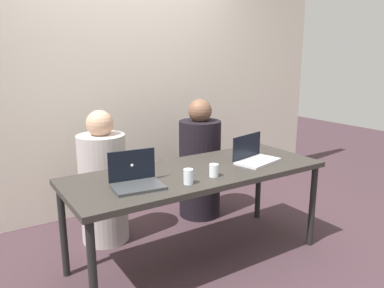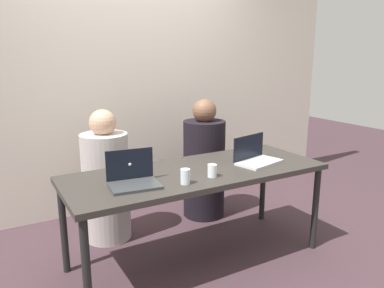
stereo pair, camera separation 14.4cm
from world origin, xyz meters
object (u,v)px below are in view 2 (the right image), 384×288
Objects in this scene: laptop_front_right at (255,157)px; water_glass_left at (185,177)px; person_on_right at (204,165)px; person_on_left at (106,183)px; laptop_front_left at (133,178)px; water_glass_center at (212,172)px.

water_glass_left is (-0.72, -0.17, -0.00)m from laptop_front_right.
person_on_left is at bearing -7.99° from person_on_right.
person_on_left is 3.29× the size of laptop_front_left.
person_on_right is at bearing 43.83° from laptop_front_left.
water_glass_left is at bearing 110.40° from person_on_left.
water_glass_center is 0.87× the size of water_glass_left.
laptop_front_left is at bearing 168.40° from water_glass_center.
water_glass_left is at bearing -18.97° from laptop_front_left.
water_glass_left is at bearing 178.89° from laptop_front_right.
laptop_front_right is 0.73m from water_glass_left.
person_on_left reaches higher than water_glass_left.
person_on_right is at bearing 76.84° from laptop_front_right.
water_glass_center is at bearing 123.74° from person_on_left.
person_on_left is 1.26m from laptop_front_right.
laptop_front_right is (0.98, -0.74, 0.27)m from person_on_left.
person_on_right is at bearing 61.69° from water_glass_center.
laptop_front_left is at bearing 166.97° from laptop_front_right.
person_on_left is 0.98m from water_glass_left.
laptop_front_left is (-1.02, -0.02, 0.00)m from laptop_front_right.
person_on_right reaches higher than water_glass_left.
water_glass_left is (-0.23, -0.04, 0.01)m from water_glass_center.
laptop_front_right is 0.50m from water_glass_center.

